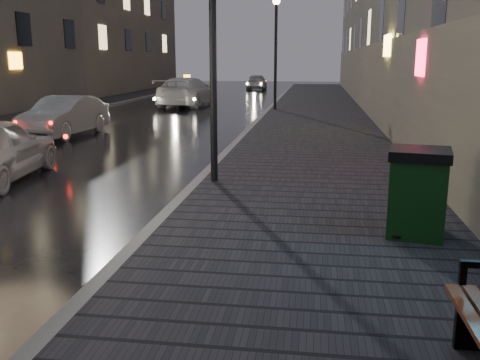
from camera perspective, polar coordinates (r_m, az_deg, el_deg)
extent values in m
cube|color=black|center=(25.56, 8.18, 7.04)|extent=(4.60, 58.00, 0.15)
cube|color=slate|center=(25.67, 2.78, 7.18)|extent=(0.20, 58.00, 0.15)
cube|color=black|center=(28.48, -18.28, 7.11)|extent=(2.40, 58.00, 0.15)
cube|color=slate|center=(27.93, -15.87, 7.17)|extent=(0.20, 58.00, 0.15)
cube|color=#6B6051|center=(46.87, -14.25, 15.98)|extent=(6.00, 22.00, 11.00)
cylinder|color=black|center=(10.63, -2.90, 13.19)|extent=(0.14, 0.14, 5.00)
cylinder|color=black|center=(26.51, 3.82, 12.92)|extent=(0.14, 0.14, 5.00)
sphere|color=#FFD88C|center=(26.65, 3.91, 18.52)|extent=(0.36, 0.36, 0.36)
cube|color=black|center=(7.82, 18.37, -1.76)|extent=(0.87, 0.87, 1.09)
cube|color=black|center=(7.70, 18.69, 2.66)|extent=(0.94, 0.94, 0.14)
imported|color=#97979E|center=(19.22, -18.24, 6.47)|extent=(1.65, 4.15, 1.34)
imported|color=silver|center=(29.97, -5.65, 9.33)|extent=(2.72, 5.69, 1.60)
imported|color=#A3A2AB|center=(46.10, 1.80, 10.41)|extent=(1.71, 3.99, 1.34)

